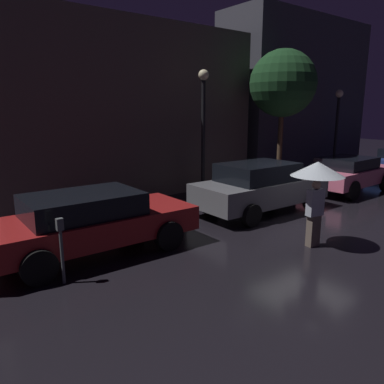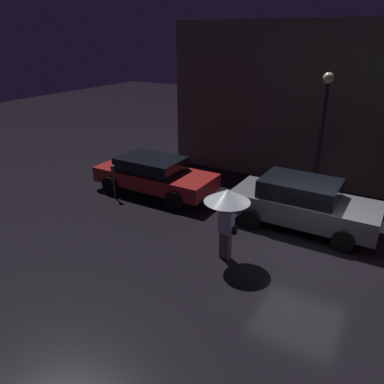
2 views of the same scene
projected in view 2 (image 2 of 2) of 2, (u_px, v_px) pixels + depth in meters
ground_plane at (307, 251)px, 10.49m from camera, size 60.00×60.00×0.00m
building_facade_left at (297, 100)px, 15.59m from camera, size 9.90×3.00×6.14m
parked_car_red at (154, 174)px, 14.08m from camera, size 4.62×2.06×1.38m
parked_car_grey at (303, 203)px, 11.55m from camera, size 4.43×2.04×1.54m
pedestrian_with_umbrella at (227, 202)px, 9.54m from camera, size 1.20×1.20×2.00m
parking_meter at (114, 178)px, 13.63m from camera, size 0.12×0.10×1.25m
street_lamp_near at (323, 120)px, 12.86m from camera, size 0.36×0.36×4.46m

